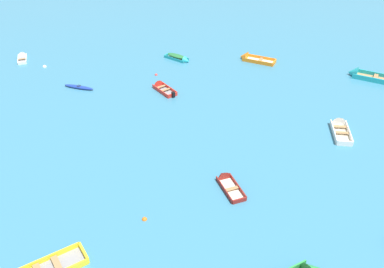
{
  "coord_description": "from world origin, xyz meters",
  "views": [
    {
      "loc": [
        0.18,
        -5.76,
        18.47
      ],
      "look_at": [
        0.0,
        21.54,
        0.15
      ],
      "focal_mm": 38.66,
      "sensor_mm": 36.0,
      "label": 1
    }
  ],
  "objects": [
    {
      "name": "rowboat_white_near_camera",
      "position": [
        -18.88,
        36.81,
        0.13
      ],
      "size": [
        1.64,
        2.86,
        0.82
      ],
      "color": "gray",
      "rests_on": "ground_plane"
    },
    {
      "name": "rowboat_maroon_cluster_inner",
      "position": [
        2.36,
        15.83,
        0.14
      ],
      "size": [
        2.0,
        3.15,
        0.95
      ],
      "color": "beige",
      "rests_on": "ground_plane"
    },
    {
      "name": "rowboat_turquoise_outer_right",
      "position": [
        -1.42,
        36.25,
        0.24
      ],
      "size": [
        3.03,
        2.54,
        0.88
      ],
      "color": "gray",
      "rests_on": "ground_plane"
    },
    {
      "name": "mooring_buoy_between_boats_right",
      "position": [
        -3.74,
        32.54,
        0.0
      ],
      "size": [
        0.31,
        0.31,
        0.31
      ],
      "primitive_type": "sphere",
      "color": "red",
      "rests_on": "ground_plane"
    },
    {
      "name": "mooring_buoy_far_field",
      "position": [
        -2.85,
        12.32,
        0.0
      ],
      "size": [
        0.32,
        0.32,
        0.32
      ],
      "primitive_type": "sphere",
      "color": "orange",
      "rests_on": "ground_plane"
    },
    {
      "name": "kayak_deep_blue_outer_left",
      "position": [
        -10.92,
        29.57,
        0.14
      ],
      "size": [
        3.1,
        1.38,
        0.29
      ],
      "color": "navy",
      "rests_on": "ground_plane"
    },
    {
      "name": "mooring_buoy_near_foreground",
      "position": [
        -15.72,
        34.43,
        0.0
      ],
      "size": [
        0.39,
        0.39,
        0.39
      ],
      "primitive_type": "sphere",
      "color": "silver",
      "rests_on": "ground_plane"
    },
    {
      "name": "rowboat_orange_foreground_center",
      "position": [
        6.22,
        36.38,
        0.18
      ],
      "size": [
        4.08,
        2.81,
        1.23
      ],
      "color": "beige",
      "rests_on": "ground_plane"
    },
    {
      "name": "rowboat_white_back_row_center",
      "position": [
        12.02,
        22.64,
        0.19
      ],
      "size": [
        1.61,
        3.68,
        1.15
      ],
      "color": "beige",
      "rests_on": "ground_plane"
    },
    {
      "name": "rowboat_turquoise_midfield_right",
      "position": [
        17.02,
        32.23,
        0.22
      ],
      "size": [
        4.59,
        3.33,
        1.39
      ],
      "color": "#99754C",
      "rests_on": "ground_plane"
    },
    {
      "name": "rowboat_red_midfield_left",
      "position": [
        -3.07,
        29.58,
        0.16
      ],
      "size": [
        2.65,
        3.08,
        0.98
      ],
      "color": "gray",
      "rests_on": "ground_plane"
    }
  ]
}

